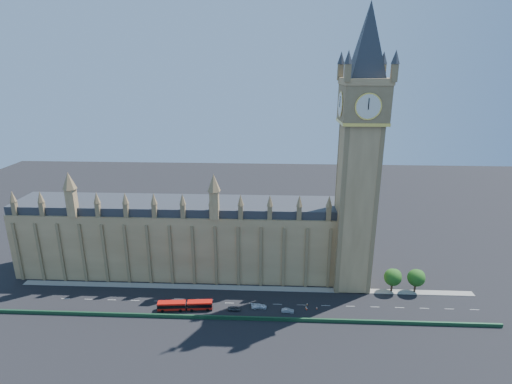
{
  "coord_description": "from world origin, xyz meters",
  "views": [
    {
      "loc": [
        10.37,
        -115.11,
        75.46
      ],
      "look_at": [
        4.42,
        10.0,
        35.85
      ],
      "focal_mm": 28.0,
      "sensor_mm": 36.0,
      "label": 1
    }
  ],
  "objects_px": {
    "red_bus": "(185,305)",
    "car_grey": "(234,309)",
    "car_silver": "(288,311)",
    "car_white": "(259,306)"
  },
  "relations": [
    {
      "from": "car_grey",
      "to": "car_white",
      "type": "relative_size",
      "value": 0.82
    },
    {
      "from": "car_silver",
      "to": "red_bus",
      "type": "bearing_deg",
      "value": 93.36
    },
    {
      "from": "red_bus",
      "to": "car_silver",
      "type": "bearing_deg",
      "value": -5.13
    },
    {
      "from": "car_grey",
      "to": "car_silver",
      "type": "distance_m",
      "value": 17.29
    },
    {
      "from": "car_grey",
      "to": "car_silver",
      "type": "bearing_deg",
      "value": -89.65
    },
    {
      "from": "car_silver",
      "to": "car_white",
      "type": "distance_m",
      "value": 9.49
    },
    {
      "from": "car_grey",
      "to": "car_white",
      "type": "bearing_deg",
      "value": -76.85
    },
    {
      "from": "red_bus",
      "to": "car_grey",
      "type": "relative_size",
      "value": 4.29
    },
    {
      "from": "car_silver",
      "to": "car_white",
      "type": "relative_size",
      "value": 0.8
    },
    {
      "from": "car_grey",
      "to": "car_white",
      "type": "height_order",
      "value": "car_white"
    }
  ]
}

